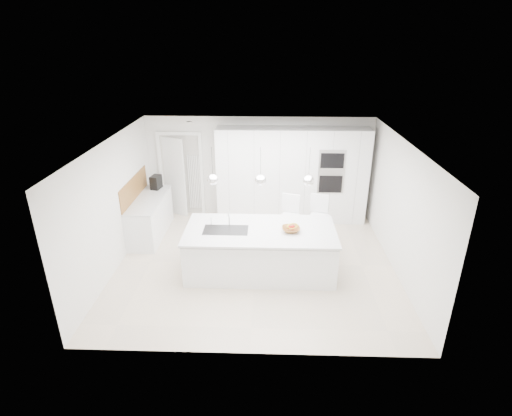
{
  "coord_description": "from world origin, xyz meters",
  "views": [
    {
      "loc": [
        0.25,
        -6.99,
        4.26
      ],
      "look_at": [
        0.0,
        0.3,
        1.1
      ],
      "focal_mm": 28.0,
      "sensor_mm": 36.0,
      "label": 1
    }
  ],
  "objects_px": {
    "island_base": "(260,252)",
    "fruit_bowl": "(291,229)",
    "bar_stool_right": "(319,224)",
    "bar_stool_left": "(291,224)",
    "espresso_machine": "(156,182)"
  },
  "relations": [
    {
      "from": "bar_stool_right",
      "to": "fruit_bowl",
      "type": "bearing_deg",
      "value": -108.73
    },
    {
      "from": "fruit_bowl",
      "to": "bar_stool_left",
      "type": "xyz_separation_m",
      "value": [
        0.05,
        0.94,
        -0.34
      ]
    },
    {
      "from": "island_base",
      "to": "bar_stool_left",
      "type": "relative_size",
      "value": 2.32
    },
    {
      "from": "island_base",
      "to": "fruit_bowl",
      "type": "height_order",
      "value": "fruit_bowl"
    },
    {
      "from": "bar_stool_left",
      "to": "bar_stool_right",
      "type": "bearing_deg",
      "value": 17.7
    },
    {
      "from": "island_base",
      "to": "fruit_bowl",
      "type": "xyz_separation_m",
      "value": [
        0.57,
        -0.01,
        0.51
      ]
    },
    {
      "from": "island_base",
      "to": "bar_stool_right",
      "type": "distance_m",
      "value": 1.55
    },
    {
      "from": "island_base",
      "to": "espresso_machine",
      "type": "relative_size",
      "value": 8.76
    },
    {
      "from": "espresso_machine",
      "to": "bar_stool_left",
      "type": "distance_m",
      "value": 3.41
    },
    {
      "from": "fruit_bowl",
      "to": "bar_stool_right",
      "type": "height_order",
      "value": "bar_stool_right"
    },
    {
      "from": "bar_stool_left",
      "to": "bar_stool_right",
      "type": "distance_m",
      "value": 0.6
    },
    {
      "from": "fruit_bowl",
      "to": "island_base",
      "type": "bearing_deg",
      "value": 178.63
    },
    {
      "from": "island_base",
      "to": "espresso_machine",
      "type": "height_order",
      "value": "espresso_machine"
    },
    {
      "from": "bar_stool_left",
      "to": "bar_stool_right",
      "type": "xyz_separation_m",
      "value": [
        0.6,
        0.01,
        0.0
      ]
    },
    {
      "from": "fruit_bowl",
      "to": "bar_stool_right",
      "type": "bearing_deg",
      "value": 55.71
    }
  ]
}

